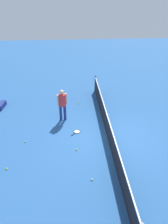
% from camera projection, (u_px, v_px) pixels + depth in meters
% --- Properties ---
extents(ground_plane, '(40.00, 40.00, 0.00)m').
position_uv_depth(ground_plane, '(107.00, 137.00, 10.29)').
color(ground_plane, '#265693').
extents(court_net, '(10.09, 0.09, 1.07)m').
position_uv_depth(court_net, '(108.00, 128.00, 10.04)').
color(court_net, '#4C4C51').
rests_on(court_net, ground_plane).
extents(player_near_side, '(0.42, 0.52, 1.70)m').
position_uv_depth(player_near_side, '(62.00, 103.00, 11.03)').
color(player_near_side, navy).
rests_on(player_near_side, ground_plane).
extents(tennis_racket_near_player, '(0.56, 0.51, 0.03)m').
position_uv_depth(tennis_racket_near_player, '(77.00, 132.00, 10.60)').
color(tennis_racket_near_player, black).
rests_on(tennis_racket_near_player, ground_plane).
extents(tennis_ball_near_player, '(0.07, 0.07, 0.07)m').
position_uv_depth(tennis_ball_near_player, '(77.00, 150.00, 9.44)').
color(tennis_ball_near_player, '#C6E033').
rests_on(tennis_ball_near_player, ground_plane).
extents(tennis_ball_by_net, '(0.07, 0.07, 0.07)m').
position_uv_depth(tennis_ball_by_net, '(78.00, 103.00, 13.02)').
color(tennis_ball_by_net, '#C6E033').
rests_on(tennis_ball_by_net, ground_plane).
extents(tennis_ball_midcourt, '(0.07, 0.07, 0.07)m').
position_uv_depth(tennis_ball_midcourt, '(7.00, 169.00, 8.48)').
color(tennis_ball_midcourt, '#C6E033').
rests_on(tennis_ball_midcourt, ground_plane).
extents(tennis_ball_baseline, '(0.07, 0.07, 0.07)m').
position_uv_depth(tennis_ball_baseline, '(92.00, 180.00, 8.02)').
color(tennis_ball_baseline, '#C6E033').
rests_on(tennis_ball_baseline, ground_plane).
extents(tennis_ball_stray_left, '(0.07, 0.07, 0.07)m').
position_uv_depth(tennis_ball_stray_left, '(25.00, 142.00, 9.92)').
color(tennis_ball_stray_left, '#C6E033').
rests_on(tennis_ball_stray_left, ground_plane).
extents(equipment_bag, '(0.83, 0.39, 0.28)m').
position_uv_depth(equipment_bag, '(2.00, 105.00, 12.63)').
color(equipment_bag, navy).
rests_on(equipment_bag, ground_plane).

